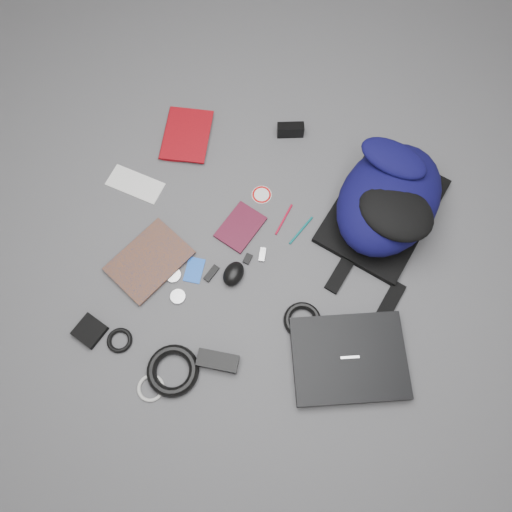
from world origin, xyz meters
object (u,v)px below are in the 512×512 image
(backpack, at_px, (389,199))
(laptop, at_px, (349,358))
(dvd_case, at_px, (240,227))
(mouse, at_px, (234,274))
(power_brick, at_px, (218,361))
(pouch, at_px, (90,331))
(comic_book, at_px, (131,243))
(compact_camera, at_px, (290,130))
(textbook_red, at_px, (164,133))

(backpack, xyz_separation_m, laptop, (-0.00, -0.55, -0.09))
(backpack, distance_m, dvd_case, 0.52)
(laptop, distance_m, mouse, 0.47)
(dvd_case, distance_m, power_brick, 0.48)
(backpack, xyz_separation_m, mouse, (-0.44, -0.38, -0.08))
(dvd_case, distance_m, pouch, 0.62)
(comic_book, bearing_deg, power_brick, -9.18)
(laptop, bearing_deg, comic_book, 147.77)
(compact_camera, height_order, pouch, compact_camera)
(textbook_red, bearing_deg, laptop, -45.50)
(comic_book, height_order, compact_camera, compact_camera)
(compact_camera, xyz_separation_m, mouse, (-0.04, -0.61, -0.00))
(power_brick, bearing_deg, mouse, 91.98)
(textbook_red, height_order, power_brick, power_brick)
(power_brick, bearing_deg, comic_book, 138.70)
(compact_camera, bearing_deg, dvd_case, -117.15)
(dvd_case, bearing_deg, backpack, 41.84)
(laptop, xyz_separation_m, pouch, (-0.84, -0.15, -0.01))
(laptop, bearing_deg, dvd_case, 123.56)
(laptop, xyz_separation_m, power_brick, (-0.40, -0.13, -0.00))
(backpack, height_order, textbook_red, backpack)
(backpack, height_order, mouse, backpack)
(compact_camera, height_order, mouse, compact_camera)
(comic_book, bearing_deg, backpack, 51.08)
(backpack, height_order, laptop, backpack)
(laptop, bearing_deg, compact_camera, 97.35)
(power_brick, bearing_deg, backpack, 53.77)
(laptop, xyz_separation_m, comic_book, (-0.82, 0.18, -0.01))
(laptop, xyz_separation_m, mouse, (-0.44, 0.17, 0.01))
(backpack, xyz_separation_m, compact_camera, (-0.40, 0.23, -0.08))
(dvd_case, bearing_deg, pouch, -107.72)
(textbook_red, height_order, pouch, textbook_red)
(laptop, height_order, mouse, mouse)
(compact_camera, bearing_deg, mouse, -111.67)
(dvd_case, height_order, pouch, pouch)
(laptop, bearing_deg, pouch, 170.19)
(compact_camera, height_order, power_brick, compact_camera)
(backpack, xyz_separation_m, dvd_case, (-0.47, -0.20, -0.10))
(backpack, xyz_separation_m, power_brick, (-0.40, -0.68, -0.09))
(backpack, height_order, pouch, backpack)
(laptop, xyz_separation_m, textbook_red, (-0.86, 0.64, -0.01))
(laptop, relative_size, dvd_case, 2.18)
(compact_camera, relative_size, power_brick, 0.76)
(mouse, height_order, power_brick, mouse)
(compact_camera, bearing_deg, textbook_red, 178.42)
(comic_book, xyz_separation_m, dvd_case, (0.35, 0.17, -0.00))
(backpack, xyz_separation_m, pouch, (-0.84, -0.70, -0.09))
(textbook_red, relative_size, power_brick, 1.76)
(laptop, height_order, pouch, laptop)
(laptop, distance_m, textbook_red, 1.07)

